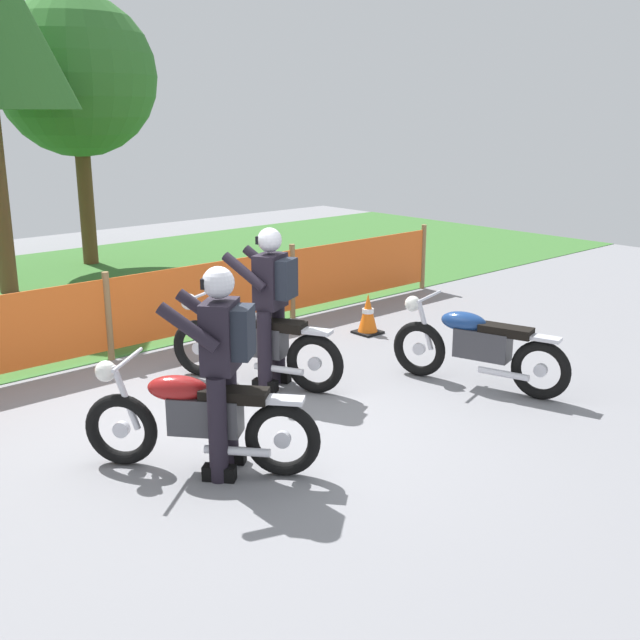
# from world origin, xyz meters

# --- Properties ---
(ground) EXTENTS (24.00, 24.00, 0.02)m
(ground) POSITION_xyz_m (0.00, 0.00, -0.01)
(ground) COLOR gray
(barrier_fence) EXTENTS (11.21, 0.08, 1.05)m
(barrier_fence) POSITION_xyz_m (0.00, 2.52, 0.54)
(barrier_fence) COLOR olive
(barrier_fence) RESTS_ON ground
(tree_near_right) EXTENTS (2.86, 2.86, 4.86)m
(tree_near_right) POSITION_xyz_m (2.49, 8.15, 3.41)
(tree_near_right) COLOR brown
(tree_near_right) RESTS_ON ground
(motorcycle_lead) EXTENTS (1.00, 1.87, 0.95)m
(motorcycle_lead) POSITION_xyz_m (0.75, 0.75, 0.46)
(motorcycle_lead) COLOR black
(motorcycle_lead) RESTS_ON ground
(motorcycle_trailing) EXTENTS (1.32, 1.58, 0.93)m
(motorcycle_trailing) POSITION_xyz_m (-0.81, -0.58, 0.45)
(motorcycle_trailing) COLOR black
(motorcycle_trailing) RESTS_ON ground
(motorcycle_third) EXTENTS (0.75, 1.91, 0.92)m
(motorcycle_third) POSITION_xyz_m (2.43, -0.89, 0.45)
(motorcycle_third) COLOR black
(motorcycle_third) RESTS_ON ground
(rider_lead) EXTENTS (0.69, 0.78, 1.69)m
(rider_lead) POSITION_xyz_m (0.85, 0.55, 0.95)
(rider_lead) COLOR black
(rider_lead) RESTS_ON ground
(rider_trailing) EXTENTS (0.74, 0.78, 1.69)m
(rider_trailing) POSITION_xyz_m (-0.67, -0.74, 0.95)
(rider_trailing) COLOR black
(rider_trailing) RESTS_ON ground
(traffic_cone) EXTENTS (0.32, 0.32, 0.53)m
(traffic_cone) POSITION_xyz_m (3.02, 1.27, 0.26)
(traffic_cone) COLOR black
(traffic_cone) RESTS_ON ground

